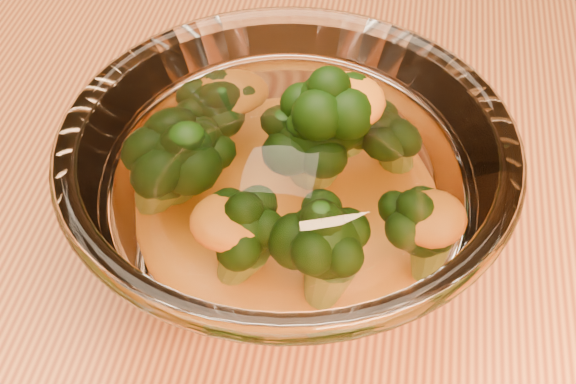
# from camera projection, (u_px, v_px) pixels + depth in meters

# --- Properties ---
(glass_bowl) EXTENTS (0.24, 0.24, 0.11)m
(glass_bowl) POSITION_uv_depth(u_px,v_px,m) (288.00, 199.00, 0.45)
(glass_bowl) COLOR white
(glass_bowl) RESTS_ON table
(cheese_sauce) EXTENTS (0.12, 0.12, 0.03)m
(cheese_sauce) POSITION_uv_depth(u_px,v_px,m) (288.00, 226.00, 0.46)
(cheese_sauce) COLOR orange
(cheese_sauce) RESTS_ON glass_bowl
(broccoli_heap) EXTENTS (0.17, 0.15, 0.09)m
(broccoli_heap) POSITION_uv_depth(u_px,v_px,m) (278.00, 170.00, 0.44)
(broccoli_heap) COLOR black
(broccoli_heap) RESTS_ON cheese_sauce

